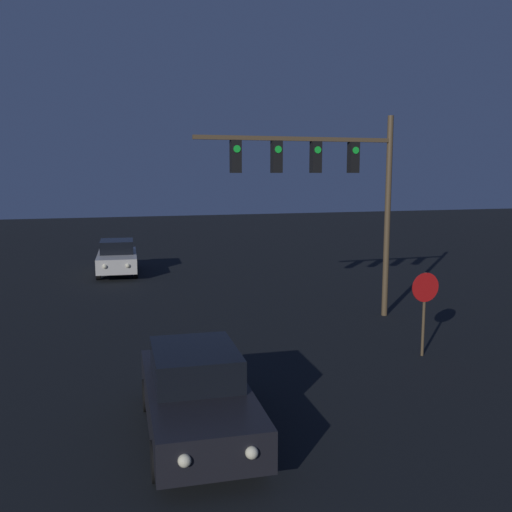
% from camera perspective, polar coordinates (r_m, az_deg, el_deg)
% --- Properties ---
extents(car_near, '(1.87, 4.26, 1.48)m').
position_cam_1_polar(car_near, '(9.91, -5.96, -13.49)').
color(car_near, black).
rests_on(car_near, ground_plane).
extents(car_far, '(1.95, 4.28, 1.48)m').
position_cam_1_polar(car_far, '(25.79, -13.71, -0.11)').
color(car_far, beige).
rests_on(car_far, ground_plane).
extents(traffic_signal_mast, '(6.07, 0.30, 6.10)m').
position_cam_1_polar(traffic_signal_mast, '(16.94, 7.36, 7.90)').
color(traffic_signal_mast, brown).
rests_on(traffic_signal_mast, ground_plane).
extents(stop_sign, '(0.71, 0.07, 2.06)m').
position_cam_1_polar(stop_sign, '(14.29, 16.52, -4.07)').
color(stop_sign, brown).
rests_on(stop_sign, ground_plane).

